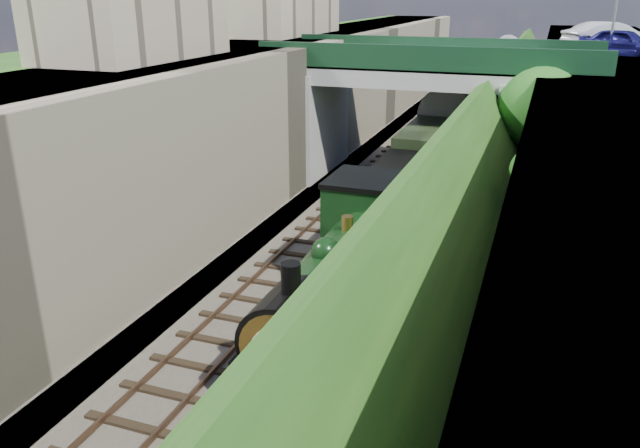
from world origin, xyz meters
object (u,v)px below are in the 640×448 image
at_px(car_silver, 609,37).
at_px(tender, 402,208).
at_px(road_bridge, 439,107).
at_px(car_blue, 623,43).
at_px(locomotive, 345,278).
at_px(tree, 543,113).

relative_size(car_silver, tender, 0.85).
relative_size(road_bridge, car_blue, 3.67).
bearing_deg(tender, locomotive, -90.00).
xyz_separation_m(car_blue, car_silver, (-0.46, 2.96, 0.10)).
height_order(car_blue, car_silver, car_silver).
bearing_deg(tree, tender, -129.84).
xyz_separation_m(road_bridge, tender, (0.26, -8.89, -2.46)).
xyz_separation_m(car_blue, locomotive, (-8.18, -21.67, -5.10)).
bearing_deg(road_bridge, car_blue, 32.73).
distance_m(car_blue, tender, 17.34).
distance_m(road_bridge, car_blue, 10.44).
bearing_deg(car_silver, tree, 135.78).
bearing_deg(car_silver, car_blue, 159.09).
distance_m(road_bridge, car_silver, 11.95).
xyz_separation_m(road_bridge, tree, (4.97, -3.24, 0.57)).
relative_size(car_silver, locomotive, 0.50).
height_order(car_blue, tender, car_blue).
bearing_deg(road_bridge, car_silver, 46.43).
distance_m(locomotive, tender, 7.37).
relative_size(road_bridge, locomotive, 1.56).
xyz_separation_m(road_bridge, car_silver, (7.97, 8.38, 3.01)).
relative_size(car_blue, tender, 0.73).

